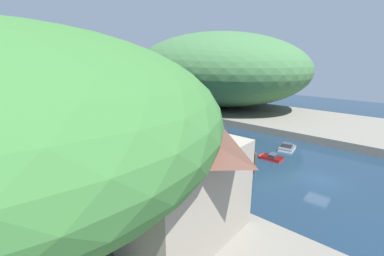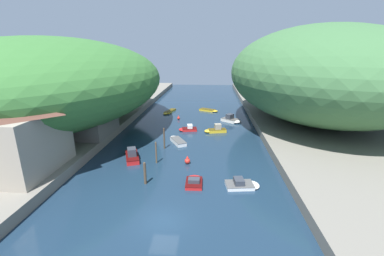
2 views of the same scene
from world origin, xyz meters
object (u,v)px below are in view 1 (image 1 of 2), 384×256
at_px(boat_cabin_cruiser, 180,142).
at_px(boat_navy_launch, 190,163).
at_px(boat_far_upstream, 87,126).
at_px(boathouse_shed, 102,144).
at_px(boat_open_rowboat, 167,118).
at_px(boat_near_quay, 180,127).
at_px(channel_buoy_far, 232,149).
at_px(person_by_boathouse, 119,163).
at_px(boat_red_skiff, 270,157).
at_px(waterfront_building, 164,172).
at_px(boat_white_cruiser, 288,147).
at_px(boat_far_right_bank, 122,116).
at_px(person_on_quay, 216,205).
at_px(boat_moored_right, 158,133).
at_px(channel_buoy_near, 119,128).

bearing_deg(boat_cabin_cruiser, boat_navy_launch, -156.35).
bearing_deg(boat_far_upstream, boathouse_shed, 82.17).
bearing_deg(boat_open_rowboat, boat_far_upstream, -78.20).
bearing_deg(boat_near_quay, channel_buoy_far, 151.68).
relative_size(boat_navy_launch, person_by_boathouse, 3.30).
bearing_deg(boat_cabin_cruiser, boat_red_skiff, -102.55).
height_order(waterfront_building, boat_red_skiff, waterfront_building).
xyz_separation_m(waterfront_building, boat_far_upstream, (11.91, 35.25, -5.45)).
xyz_separation_m(boat_cabin_cruiser, boat_white_cruiser, (9.29, -13.97, 0.00)).
bearing_deg(boathouse_shed, boat_near_quay, 17.96).
height_order(boat_red_skiff, person_by_boathouse, person_by_boathouse).
xyz_separation_m(boat_far_upstream, channel_buoy_far, (7.32, -29.18, 0.24)).
distance_m(waterfront_building, channel_buoy_far, 20.83).
bearing_deg(boat_far_upstream, boat_far_right_bank, -151.90).
height_order(channel_buoy_far, person_by_boathouse, person_by_boathouse).
height_order(channel_buoy_far, person_on_quay, person_on_quay).
distance_m(boat_far_upstream, boat_white_cruiser, 37.58).
height_order(boat_near_quay, boat_moored_right, boat_near_quay).
xyz_separation_m(boat_far_upstream, boat_moored_right, (5.98, -14.30, 0.15)).
bearing_deg(waterfront_building, boat_near_quay, 41.27).
height_order(boat_red_skiff, person_on_quay, person_on_quay).
relative_size(boat_moored_right, boat_far_right_bank, 0.72).
xyz_separation_m(boat_far_right_bank, boat_red_skiff, (-1.32, -36.84, 0.03)).
distance_m(boat_far_upstream, person_on_quay, 38.55).
bearing_deg(boathouse_shed, boat_far_upstream, 67.44).
distance_m(boat_navy_launch, boat_near_quay, 17.61).
height_order(boat_navy_launch, person_by_boathouse, person_by_boathouse).
bearing_deg(boat_navy_launch, boat_far_right_bank, 50.06).
bearing_deg(channel_buoy_far, boat_navy_launch, 170.99).
bearing_deg(channel_buoy_near, boat_moored_right, -70.71).
distance_m(boat_navy_launch, boat_moored_right, 15.17).
relative_size(boat_far_upstream, person_by_boathouse, 3.49).
bearing_deg(boat_white_cruiser, waterfront_building, -96.62).
height_order(waterfront_building, boat_far_right_bank, waterfront_building).
height_order(waterfront_building, boat_moored_right, waterfront_building).
xyz_separation_m(boat_far_upstream, boat_cabin_cruiser, (4.78, -20.87, 0.10)).
relative_size(boat_open_rowboat, boat_white_cruiser, 1.17).
xyz_separation_m(boat_near_quay, channel_buoy_far, (-3.89, -14.21, -0.02)).
bearing_deg(boat_far_upstream, boat_cabin_cruiser, 117.63).
bearing_deg(boat_open_rowboat, boat_navy_launch, 1.28).
relative_size(waterfront_building, boathouse_shed, 1.09).
height_order(boat_cabin_cruiser, channel_buoy_near, channel_buoy_near).
height_order(boat_white_cruiser, boat_red_skiff, boat_white_cruiser).
distance_m(boat_far_upstream, boat_cabin_cruiser, 21.41).
height_order(waterfront_building, boat_cabin_cruiser, waterfront_building).
distance_m(boat_navy_launch, boat_open_rowboat, 25.70).
xyz_separation_m(boat_navy_launch, boat_open_rowboat, (15.52, 20.48, -0.02)).
xyz_separation_m(boat_red_skiff, person_by_boathouse, (-17.33, 10.03, 2.01)).
bearing_deg(boat_open_rowboat, boat_far_right_bank, -115.08).
distance_m(boat_cabin_cruiser, boat_moored_right, 6.67).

